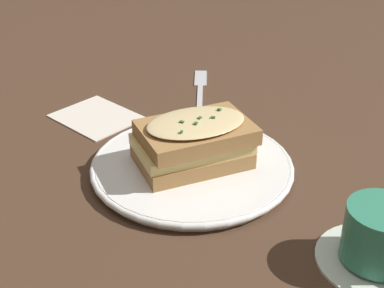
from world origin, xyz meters
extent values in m
plane|color=#473021|center=(0.00, 0.00, 0.00)|extent=(2.40, 2.40, 0.00)
cylinder|color=white|center=(0.02, -0.02, 0.01)|extent=(0.25, 0.25, 0.01)
torus|color=white|center=(0.02, -0.02, 0.01)|extent=(0.27, 0.27, 0.01)
cube|color=#A37542|center=(0.02, -0.02, 0.02)|extent=(0.11, 0.15, 0.02)
cube|color=#EAD17A|center=(0.02, -0.02, 0.04)|extent=(0.10, 0.15, 0.01)
cube|color=#A37542|center=(0.02, -0.01, 0.06)|extent=(0.11, 0.15, 0.02)
ellipsoid|color=beige|center=(0.02, -0.01, 0.07)|extent=(0.10, 0.14, 0.01)
cube|color=#2D6028|center=(0.02, -0.03, 0.08)|extent=(0.01, 0.01, 0.00)
cube|color=#2D6028|center=(0.01, 0.02, 0.08)|extent=(0.01, 0.01, 0.00)
cube|color=#2D6028|center=(0.02, -0.01, 0.08)|extent=(0.01, 0.01, 0.00)
cube|color=#2D6028|center=(0.03, -0.02, 0.08)|extent=(0.01, 0.01, 0.00)
cube|color=#2D6028|center=(0.03, 0.01, 0.08)|extent=(0.01, 0.01, 0.00)
cube|color=#2D6028|center=(0.04, -0.05, 0.08)|extent=(0.01, 0.01, 0.00)
cylinder|color=silver|center=(0.26, 0.06, 0.00)|extent=(0.12, 0.12, 0.01)
cylinder|color=#338466|center=(0.26, 0.06, 0.04)|extent=(0.07, 0.07, 0.06)
cylinder|color=#381E0F|center=(0.26, 0.06, 0.06)|extent=(0.06, 0.06, 0.00)
cube|color=silver|center=(-0.17, 0.10, 0.00)|extent=(0.10, 0.07, 0.00)
cube|color=silver|center=(-0.25, 0.15, 0.00)|extent=(0.07, 0.05, 0.00)
cube|color=#333335|center=(-0.26, 0.15, 0.00)|extent=(0.04, 0.02, 0.00)
cube|color=#333335|center=(-0.26, 0.15, 0.00)|extent=(0.04, 0.02, 0.00)
cube|color=#333335|center=(-0.26, 0.16, 0.00)|extent=(0.04, 0.02, 0.00)
cube|color=silver|center=(-0.20, -0.07, 0.00)|extent=(0.15, 0.14, 0.00)
camera|label=1|loc=(0.54, -0.31, 0.38)|focal=50.00mm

